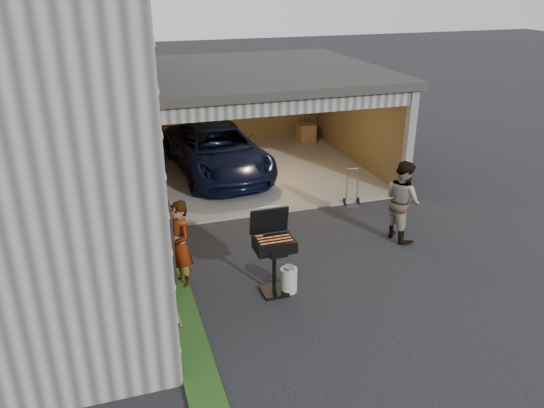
{
  "coord_description": "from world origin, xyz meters",
  "views": [
    {
      "loc": [
        -3.07,
        -7.25,
        5.16
      ],
      "look_at": [
        -0.24,
        1.56,
        1.15
      ],
      "focal_mm": 35.0,
      "sensor_mm": 36.0,
      "label": 1
    }
  ],
  "objects_px": {
    "man": "(402,200)",
    "propane_tank": "(289,280)",
    "minivan": "(218,153)",
    "hand_truck": "(352,198)",
    "bbq_grill": "(274,247)",
    "woman": "(180,245)",
    "plywood_panel": "(172,296)"
  },
  "relations": [
    {
      "from": "man",
      "to": "propane_tank",
      "type": "xyz_separation_m",
      "value": [
        -2.94,
        -1.26,
        -0.63
      ]
    },
    {
      "from": "minivan",
      "to": "propane_tank",
      "type": "xyz_separation_m",
      "value": [
        -0.11,
        -6.21,
        -0.43
      ]
    },
    {
      "from": "man",
      "to": "minivan",
      "type": "bearing_deg",
      "value": 22.52
    },
    {
      "from": "man",
      "to": "hand_truck",
      "type": "xyz_separation_m",
      "value": [
        -0.19,
        1.91,
        -0.68
      ]
    },
    {
      "from": "bbq_grill",
      "to": "propane_tank",
      "type": "xyz_separation_m",
      "value": [
        0.26,
        -0.06,
        -0.68
      ]
    },
    {
      "from": "bbq_grill",
      "to": "minivan",
      "type": "bearing_deg",
      "value": 86.61
    },
    {
      "from": "man",
      "to": "bbq_grill",
      "type": "xyz_separation_m",
      "value": [
        -3.2,
        -1.2,
        0.04
      ]
    },
    {
      "from": "woman",
      "to": "hand_truck",
      "type": "bearing_deg",
      "value": 102.07
    },
    {
      "from": "woman",
      "to": "hand_truck",
      "type": "height_order",
      "value": "woman"
    },
    {
      "from": "man",
      "to": "hand_truck",
      "type": "distance_m",
      "value": 2.03
    },
    {
      "from": "woman",
      "to": "propane_tank",
      "type": "height_order",
      "value": "woman"
    },
    {
      "from": "minivan",
      "to": "hand_truck",
      "type": "distance_m",
      "value": 4.06
    },
    {
      "from": "woman",
      "to": "minivan",
      "type": "bearing_deg",
      "value": 144.99
    },
    {
      "from": "hand_truck",
      "to": "woman",
      "type": "bearing_deg",
      "value": -142.29
    },
    {
      "from": "plywood_panel",
      "to": "hand_truck",
      "type": "relative_size",
      "value": 0.88
    },
    {
      "from": "minivan",
      "to": "bbq_grill",
      "type": "relative_size",
      "value": 3.13
    },
    {
      "from": "man",
      "to": "plywood_panel",
      "type": "distance_m",
      "value": 5.22
    },
    {
      "from": "bbq_grill",
      "to": "plywood_panel",
      "type": "distance_m",
      "value": 1.88
    },
    {
      "from": "propane_tank",
      "to": "plywood_panel",
      "type": "relative_size",
      "value": 0.54
    },
    {
      "from": "minivan",
      "to": "hand_truck",
      "type": "relative_size",
      "value": 5.04
    },
    {
      "from": "minivan",
      "to": "hand_truck",
      "type": "height_order",
      "value": "minivan"
    },
    {
      "from": "minivan",
      "to": "woman",
      "type": "xyz_separation_m",
      "value": [
        -1.86,
        -5.46,
        0.16
      ]
    },
    {
      "from": "bbq_grill",
      "to": "hand_truck",
      "type": "distance_m",
      "value": 4.39
    },
    {
      "from": "plywood_panel",
      "to": "woman",
      "type": "bearing_deg",
      "value": 71.98
    },
    {
      "from": "plywood_panel",
      "to": "bbq_grill",
      "type": "bearing_deg",
      "value": 7.47
    },
    {
      "from": "minivan",
      "to": "hand_truck",
      "type": "bearing_deg",
      "value": -52.4
    },
    {
      "from": "man",
      "to": "plywood_panel",
      "type": "bearing_deg",
      "value": 98.73
    },
    {
      "from": "man",
      "to": "bbq_grill",
      "type": "relative_size",
      "value": 1.13
    },
    {
      "from": "plywood_panel",
      "to": "propane_tank",
      "type": "bearing_deg",
      "value": 4.93
    },
    {
      "from": "man",
      "to": "hand_truck",
      "type": "height_order",
      "value": "man"
    },
    {
      "from": "man",
      "to": "propane_tank",
      "type": "distance_m",
      "value": 3.26
    },
    {
      "from": "woman",
      "to": "bbq_grill",
      "type": "bearing_deg",
      "value": 49.27
    }
  ]
}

